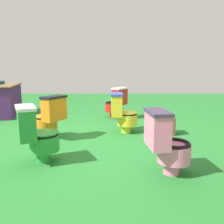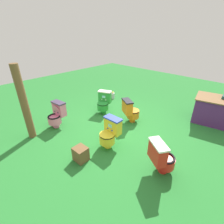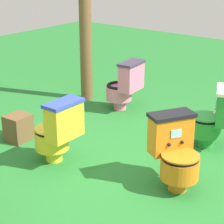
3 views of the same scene
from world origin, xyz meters
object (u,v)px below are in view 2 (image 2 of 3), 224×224
at_px(lemon_bucket, 112,95).
at_px(vendor_table, 221,112).
at_px(wooden_post, 24,104).
at_px(toilet_orange, 130,111).
at_px(toilet_green, 104,102).
at_px(toilet_pink, 57,114).
at_px(toilet_red, 162,157).
at_px(toilet_yellow, 110,133).
at_px(small_crate, 81,154).

bearing_deg(lemon_bucket, vendor_table, 11.77).
bearing_deg(wooden_post, toilet_orange, 59.52).
bearing_deg(toilet_green, toilet_pink, 53.12).
xyz_separation_m(toilet_red, toilet_green, (-2.68, 1.04, -0.00)).
bearing_deg(lemon_bucket, toilet_yellow, -47.40).
bearing_deg(toilet_yellow, small_crate, 81.39).
bearing_deg(small_crate, toilet_pink, 166.54).
bearing_deg(toilet_orange, lemon_bucket, 179.79).
bearing_deg(toilet_green, lemon_bucket, -83.33).
bearing_deg(vendor_table, toilet_yellow, -118.51).
bearing_deg(toilet_red, toilet_yellow, -142.71).
bearing_deg(toilet_green, toilet_orange, 161.16).
bearing_deg(toilet_yellow, toilet_pink, 12.17).
distance_m(toilet_pink, toilet_orange, 2.14).
height_order(toilet_yellow, small_crate, toilet_yellow).
xyz_separation_m(toilet_green, toilet_yellow, (1.39, -1.14, 0.00)).
height_order(vendor_table, lemon_bucket, vendor_table).
distance_m(toilet_red, small_crate, 1.66).
xyz_separation_m(vendor_table, small_crate, (-1.74, -3.78, -0.23)).
xyz_separation_m(toilet_pink, toilet_green, (0.34, 1.53, -0.00)).
xyz_separation_m(vendor_table, wooden_post, (-3.38, -4.14, 0.55)).
relative_size(toilet_red, wooden_post, 0.38).
relative_size(toilet_green, small_crate, 2.27).
relative_size(toilet_green, toilet_yellow, 1.00).
bearing_deg(toilet_red, lemon_bucket, -179.33).
distance_m(wooden_post, lemon_bucket, 3.49).
height_order(toilet_red, vendor_table, vendor_table).
height_order(toilet_red, small_crate, toilet_red).
bearing_deg(wooden_post, lemon_bucket, 95.09).
height_order(toilet_pink, toilet_green, same).
bearing_deg(toilet_pink, toilet_green, -107.96).
xyz_separation_m(toilet_red, toilet_yellow, (-1.29, -0.09, -0.00)).
height_order(toilet_orange, lemon_bucket, toilet_orange).
xyz_separation_m(toilet_orange, small_crate, (0.24, -2.02, -0.21)).
bearing_deg(toilet_orange, toilet_green, -144.28).
xyz_separation_m(toilet_pink, toilet_orange, (1.37, 1.64, -0.00)).
xyz_separation_m(toilet_green, small_crate, (1.28, -1.92, -0.21)).
distance_m(toilet_red, wooden_post, 3.33).
height_order(toilet_green, toilet_orange, same).
relative_size(small_crate, lemon_bucket, 1.16).
distance_m(toilet_green, lemon_bucket, 1.31).
xyz_separation_m(toilet_orange, vendor_table, (1.98, 1.76, 0.02)).
distance_m(toilet_orange, small_crate, 2.05).
distance_m(vendor_table, wooden_post, 5.37).
distance_m(toilet_green, toilet_yellow, 1.79).
distance_m(toilet_red, lemon_bucket, 3.98).
relative_size(toilet_yellow, lemon_bucket, 2.63).
distance_m(vendor_table, small_crate, 4.17).
bearing_deg(toilet_yellow, toilet_orange, -75.09).
bearing_deg(wooden_post, vendor_table, 50.79).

